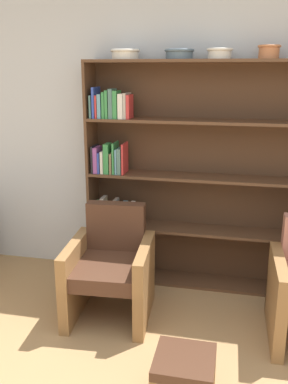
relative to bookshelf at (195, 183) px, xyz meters
The scene contains 8 objects.
wall_back 0.46m from the bookshelf, 72.41° to the left, with size 12.00×0.06×2.75m.
bookshelf is the anchor object (origin of this frame).
bowl_brass 1.25m from the bookshelf, behind, with size 0.25×0.25×0.08m.
bowl_olive 1.10m from the bookshelf, behind, with size 0.24×0.24×0.08m.
bowl_cream 1.10m from the bookshelf, ahead, with size 0.21×0.21×0.08m.
bowl_slate 1.23m from the bookshelf, ahead, with size 0.18×0.18×0.10m.
armchair_leather 1.06m from the bookshelf, 130.54° to the right, with size 0.69×0.72×0.86m.
footstool 1.70m from the bookshelf, 85.40° to the right, with size 0.35×0.35×0.32m.
Camera 1 is at (0.30, -1.49, 1.92)m, focal length 40.00 mm.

